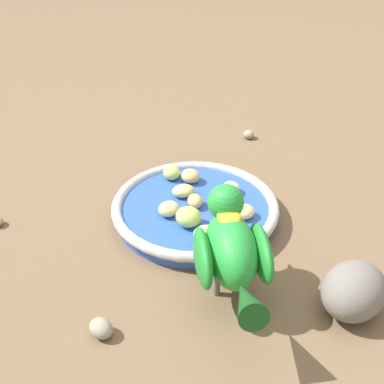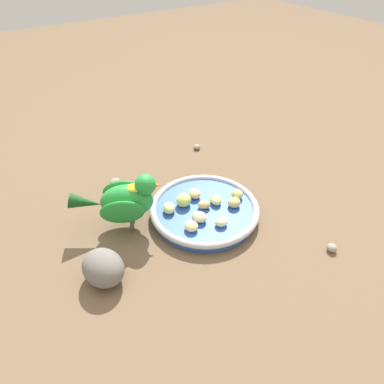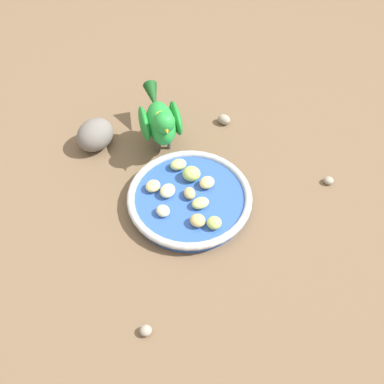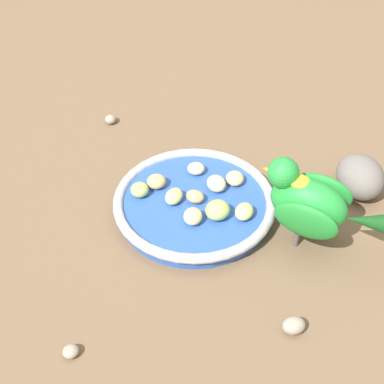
{
  "view_description": "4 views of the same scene",
  "coord_description": "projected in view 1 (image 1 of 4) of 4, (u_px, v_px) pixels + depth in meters",
  "views": [
    {
      "loc": [
        0.51,
        -0.36,
        0.45
      ],
      "look_at": [
        0.01,
        -0.01,
        0.04
      ],
      "focal_mm": 47.83,
      "sensor_mm": 36.0,
      "label": 1
    },
    {
      "loc": [
        0.36,
        0.47,
        0.53
      ],
      "look_at": [
        0.03,
        -0.03,
        0.06
      ],
      "focal_mm": 32.62,
      "sensor_mm": 36.0,
      "label": 2
    },
    {
      "loc": [
        -0.43,
        0.38,
        0.76
      ],
      "look_at": [
        -0.0,
        0.0,
        0.06
      ],
      "focal_mm": 45.18,
      "sensor_mm": 36.0,
      "label": 3
    },
    {
      "loc": [
        0.01,
        -0.63,
        0.61
      ],
      "look_at": [
        0.01,
        -0.03,
        0.07
      ],
      "focal_mm": 53.51,
      "sensor_mm": 36.0,
      "label": 4
    }
  ],
  "objects": [
    {
      "name": "apple_piece_9",
      "position": [
        169.0,
        209.0,
        0.72
      ],
      "size": [
        0.03,
        0.03,
        0.02
      ],
      "primitive_type": "ellipsoid",
      "rotation": [
        0.0,
        0.0,
        4.61
      ],
      "color": "#E5C67F",
      "rests_on": "feeding_bowl"
    },
    {
      "name": "rock_large",
      "position": [
        354.0,
        291.0,
        0.59
      ],
      "size": [
        0.09,
        0.1,
        0.06
      ],
      "primitive_type": "ellipsoid",
      "rotation": [
        0.0,
        0.0,
        4.95
      ],
      "color": "slate",
      "rests_on": "ground_plane"
    },
    {
      "name": "apple_piece_3",
      "position": [
        224.0,
        205.0,
        0.73
      ],
      "size": [
        0.04,
        0.04,
        0.02
      ],
      "primitive_type": "ellipsoid",
      "rotation": [
        0.0,
        0.0,
        5.06
      ],
      "color": "beige",
      "rests_on": "feeding_bowl"
    },
    {
      "name": "apple_piece_7",
      "position": [
        183.0,
        191.0,
        0.76
      ],
      "size": [
        0.04,
        0.04,
        0.02
      ],
      "primitive_type": "ellipsoid",
      "rotation": [
        0.0,
        0.0,
        4.34
      ],
      "color": "#C6D17A",
      "rests_on": "feeding_bowl"
    },
    {
      "name": "apple_piece_8",
      "position": [
        189.0,
        217.0,
        0.7
      ],
      "size": [
        0.05,
        0.05,
        0.03
      ],
      "primitive_type": "ellipsoid",
      "rotation": [
        0.0,
        0.0,
        0.57
      ],
      "color": "#B2CC66",
      "rests_on": "feeding_bowl"
    },
    {
      "name": "ground_plane",
      "position": [
        193.0,
        212.0,
        0.77
      ],
      "size": [
        4.0,
        4.0,
        0.0
      ],
      "primitive_type": "plane",
      "color": "brown"
    },
    {
      "name": "apple_piece_6",
      "position": [
        231.0,
        188.0,
        0.77
      ],
      "size": [
        0.03,
        0.02,
        0.02
      ],
      "primitive_type": "ellipsoid",
      "rotation": [
        0.0,
        0.0,
        6.27
      ],
      "color": "beige",
      "rests_on": "feeding_bowl"
    },
    {
      "name": "apple_piece_0",
      "position": [
        190.0,
        176.0,
        0.8
      ],
      "size": [
        0.04,
        0.04,
        0.02
      ],
      "primitive_type": "ellipsoid",
      "rotation": [
        0.0,
        0.0,
        0.34
      ],
      "color": "tan",
      "rests_on": "feeding_bowl"
    },
    {
      "name": "apple_piece_5",
      "position": [
        172.0,
        173.0,
        0.8
      ],
      "size": [
        0.04,
        0.04,
        0.02
      ],
      "primitive_type": "ellipsoid",
      "rotation": [
        0.0,
        0.0,
        4.02
      ],
      "color": "#B2CC66",
      "rests_on": "feeding_bowl"
    },
    {
      "name": "pebble_1",
      "position": [
        249.0,
        134.0,
        0.97
      ],
      "size": [
        0.03,
        0.03,
        0.02
      ],
      "primitive_type": "ellipsoid",
      "rotation": [
        0.0,
        0.0,
        4.07
      ],
      "color": "gray",
      "rests_on": "ground_plane"
    },
    {
      "name": "parrot",
      "position": [
        232.0,
        249.0,
        0.58
      ],
      "size": [
        0.18,
        0.12,
        0.13
      ],
      "rotation": [
        0.0,
        0.0,
        2.66
      ],
      "color": "#59544C",
      "rests_on": "ground_plane"
    },
    {
      "name": "apple_piece_4",
      "position": [
        244.0,
        212.0,
        0.72
      ],
      "size": [
        0.03,
        0.03,
        0.02
      ],
      "primitive_type": "ellipsoid",
      "rotation": [
        0.0,
        0.0,
        4.76
      ],
      "color": "#E5C67F",
      "rests_on": "feeding_bowl"
    },
    {
      "name": "apple_piece_2",
      "position": [
        206.0,
        233.0,
        0.68
      ],
      "size": [
        0.04,
        0.04,
        0.02
      ],
      "primitive_type": "ellipsoid",
      "rotation": [
        0.0,
        0.0,
        4.29
      ],
      "color": "#C6D17A",
      "rests_on": "feeding_bowl"
    },
    {
      "name": "apple_piece_1",
      "position": [
        195.0,
        201.0,
        0.74
      ],
      "size": [
        0.03,
        0.03,
        0.02
      ],
      "primitive_type": "ellipsoid",
      "rotation": [
        0.0,
        0.0,
        2.67
      ],
      "color": "tan",
      "rests_on": "feeding_bowl"
    },
    {
      "name": "feeding_bowl",
      "position": [
        195.0,
        209.0,
        0.75
      ],
      "size": [
        0.24,
        0.24,
        0.03
      ],
      "color": "#2D56B7",
      "rests_on": "ground_plane"
    },
    {
      "name": "pebble_0",
      "position": [
        101.0,
        328.0,
        0.57
      ],
      "size": [
        0.03,
        0.03,
        0.02
      ],
      "primitive_type": "ellipsoid",
      "rotation": [
        0.0,
        0.0,
        0.25
      ],
      "color": "gray",
      "rests_on": "ground_plane"
    }
  ]
}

